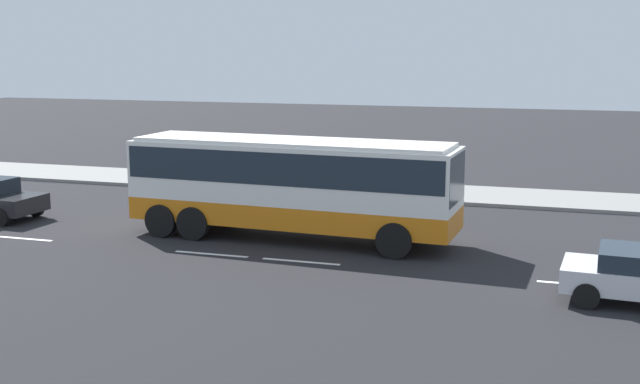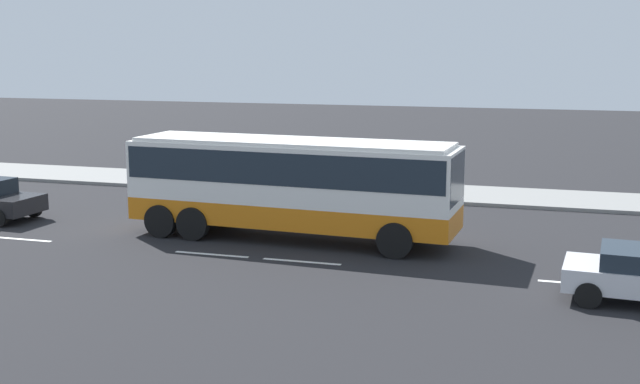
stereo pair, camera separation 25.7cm
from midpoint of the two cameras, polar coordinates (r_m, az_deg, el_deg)
ground_plane at (r=26.00m, az=0.22°, el=-3.50°), size 120.00×120.00×0.00m
sidewalk_curb at (r=34.68m, az=4.50°, el=0.10°), size 80.00×4.00×0.15m
lane_centreline at (r=22.83m, az=4.97°, el=-5.50°), size 40.33×0.16×0.01m
coach_bus at (r=25.84m, az=-2.33°, el=1.02°), size 10.90×3.22×3.28m
pedestrian_near_curb at (r=34.01m, az=2.17°, el=1.81°), size 0.32×0.32×1.78m
pedestrian_at_crossing at (r=35.35m, az=0.71°, el=2.08°), size 0.32×0.32×1.73m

